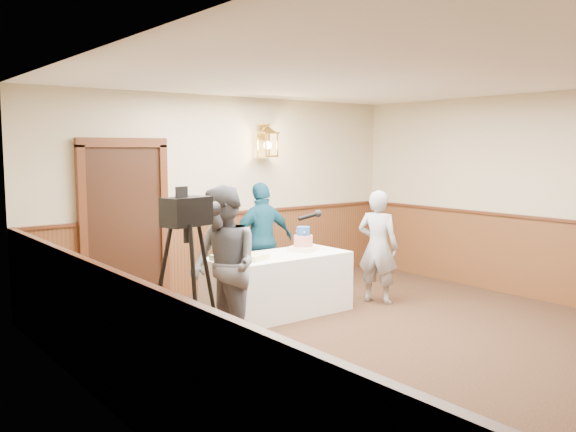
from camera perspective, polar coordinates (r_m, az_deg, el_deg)
name	(u,v)px	position (r m, az deg, el deg)	size (l,w,h in m)	color
ground	(410,349)	(6.53, 11.30, -12.14)	(7.00, 7.00, 0.00)	black
room_shell	(376,200)	(6.49, 8.26, 1.53)	(6.02, 7.02, 2.81)	#BFB18F
display_table	(278,285)	(7.60, -0.93, -6.43)	(1.80, 0.80, 0.75)	white
tiered_cake	(303,241)	(7.79, 1.42, -2.39)	(0.40, 0.40, 0.31)	#FFF5C7
sheet_cake_yellow	(255,257)	(7.20, -3.12, -3.87)	(0.30, 0.23, 0.06)	#DCE287
sheet_cake_green	(225,258)	(7.19, -5.93, -3.89)	(0.29, 0.23, 0.07)	#8DC188
interviewer	(224,267)	(6.32, -6.03, -4.77)	(1.49, 0.84, 1.69)	#54575F
baker	(378,247)	(8.19, 8.40, -2.86)	(0.55, 0.36, 1.51)	gray
assistant_p	(262,240)	(8.40, -2.41, -2.26)	(0.94, 0.39, 1.60)	navy
tv_camera_rig	(188,304)	(5.28, -9.30, -8.15)	(0.65, 0.61, 1.66)	black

